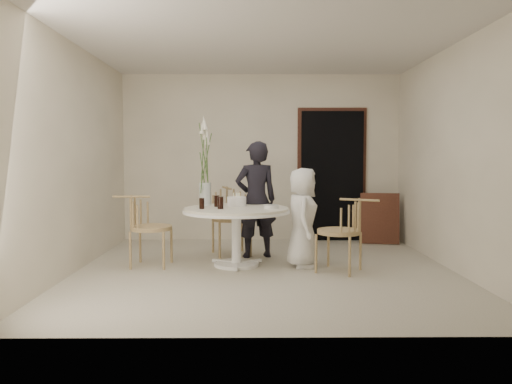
{
  "coord_description": "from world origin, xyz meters",
  "views": [
    {
      "loc": [
        -0.16,
        -5.92,
        1.36
      ],
      "look_at": [
        -0.11,
        0.3,
        0.92
      ],
      "focal_mm": 35.0,
      "sensor_mm": 36.0,
      "label": 1
    }
  ],
  "objects_px": {
    "table": "(236,217)",
    "boy": "(303,218)",
    "flower_vase": "(205,171)",
    "birthday_cake": "(237,201)",
    "girl": "(256,200)",
    "chair_left": "(141,220)",
    "chair_right": "(349,224)",
    "chair_far": "(229,210)"
  },
  "relations": [
    {
      "from": "girl",
      "to": "birthday_cake",
      "type": "distance_m",
      "value": 0.41
    },
    {
      "from": "chair_right",
      "to": "chair_left",
      "type": "height_order",
      "value": "chair_left"
    },
    {
      "from": "girl",
      "to": "chair_right",
      "type": "bearing_deg",
      "value": 125.21
    },
    {
      "from": "table",
      "to": "birthday_cake",
      "type": "distance_m",
      "value": 0.29
    },
    {
      "from": "chair_far",
      "to": "chair_left",
      "type": "height_order",
      "value": "chair_far"
    },
    {
      "from": "chair_left",
      "to": "flower_vase",
      "type": "distance_m",
      "value": 1.04
    },
    {
      "from": "chair_far",
      "to": "chair_left",
      "type": "bearing_deg",
      "value": -157.89
    },
    {
      "from": "table",
      "to": "chair_right",
      "type": "height_order",
      "value": "chair_right"
    },
    {
      "from": "chair_far",
      "to": "girl",
      "type": "relative_size",
      "value": 0.6
    },
    {
      "from": "chair_right",
      "to": "birthday_cake",
      "type": "relative_size",
      "value": 3.61
    },
    {
      "from": "chair_left",
      "to": "table",
      "type": "bearing_deg",
      "value": -86.18
    },
    {
      "from": "chair_right",
      "to": "girl",
      "type": "bearing_deg",
      "value": -101.51
    },
    {
      "from": "chair_left",
      "to": "boy",
      "type": "xyz_separation_m",
      "value": [
        2.01,
        -0.07,
        0.04
      ]
    },
    {
      "from": "table",
      "to": "flower_vase",
      "type": "bearing_deg",
      "value": 139.87
    },
    {
      "from": "chair_far",
      "to": "chair_right",
      "type": "relative_size",
      "value": 1.06
    },
    {
      "from": "flower_vase",
      "to": "table",
      "type": "bearing_deg",
      "value": -40.13
    },
    {
      "from": "girl",
      "to": "table",
      "type": "bearing_deg",
      "value": 51.64
    },
    {
      "from": "chair_left",
      "to": "girl",
      "type": "distance_m",
      "value": 1.55
    },
    {
      "from": "table",
      "to": "boy",
      "type": "relative_size",
      "value": 1.08
    },
    {
      "from": "table",
      "to": "boy",
      "type": "xyz_separation_m",
      "value": [
        0.82,
        -0.07,
        -0.0
      ]
    },
    {
      "from": "girl",
      "to": "flower_vase",
      "type": "xyz_separation_m",
      "value": [
        -0.67,
        -0.19,
        0.4
      ]
    },
    {
      "from": "flower_vase",
      "to": "birthday_cake",
      "type": "bearing_deg",
      "value": -16.82
    },
    {
      "from": "table",
      "to": "chair_right",
      "type": "xyz_separation_m",
      "value": [
        1.33,
        -0.39,
        -0.04
      ]
    },
    {
      "from": "boy",
      "to": "chair_left",
      "type": "bearing_deg",
      "value": 91.93
    },
    {
      "from": "chair_far",
      "to": "chair_left",
      "type": "distance_m",
      "value": 1.35
    },
    {
      "from": "chair_right",
      "to": "chair_left",
      "type": "relative_size",
      "value": 1.0
    },
    {
      "from": "girl",
      "to": "birthday_cake",
      "type": "xyz_separation_m",
      "value": [
        -0.25,
        -0.32,
        0.0
      ]
    },
    {
      "from": "table",
      "to": "flower_vase",
      "type": "height_order",
      "value": "flower_vase"
    },
    {
      "from": "birthday_cake",
      "to": "flower_vase",
      "type": "bearing_deg",
      "value": 163.18
    },
    {
      "from": "chair_left",
      "to": "boy",
      "type": "height_order",
      "value": "boy"
    },
    {
      "from": "birthday_cake",
      "to": "chair_far",
      "type": "bearing_deg",
      "value": 101.69
    },
    {
      "from": "chair_right",
      "to": "flower_vase",
      "type": "xyz_separation_m",
      "value": [
        -1.75,
        0.74,
        0.61
      ]
    },
    {
      "from": "chair_right",
      "to": "boy",
      "type": "distance_m",
      "value": 0.6
    },
    {
      "from": "chair_right",
      "to": "chair_left",
      "type": "bearing_deg",
      "value": -69.46
    },
    {
      "from": "chair_left",
      "to": "girl",
      "type": "height_order",
      "value": "girl"
    },
    {
      "from": "chair_far",
      "to": "boy",
      "type": "height_order",
      "value": "boy"
    },
    {
      "from": "chair_far",
      "to": "girl",
      "type": "distance_m",
      "value": 0.51
    },
    {
      "from": "girl",
      "to": "chair_far",
      "type": "bearing_deg",
      "value": -51.56
    },
    {
      "from": "table",
      "to": "girl",
      "type": "bearing_deg",
      "value": 65.54
    },
    {
      "from": "birthday_cake",
      "to": "flower_vase",
      "type": "relative_size",
      "value": 0.21
    },
    {
      "from": "chair_left",
      "to": "flower_vase",
      "type": "bearing_deg",
      "value": -61.36
    },
    {
      "from": "boy",
      "to": "birthday_cake",
      "type": "xyz_separation_m",
      "value": [
        -0.82,
        0.3,
        0.18
      ]
    }
  ]
}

